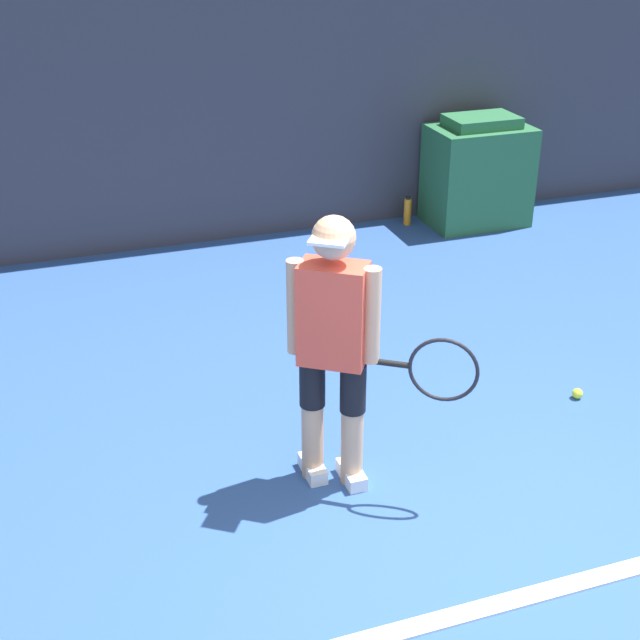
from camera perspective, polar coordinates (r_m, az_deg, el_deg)
name	(u,v)px	position (r m, az deg, el deg)	size (l,w,h in m)	color
ground_plane	(525,582)	(4.47, 12.97, -16.03)	(24.00, 24.00, 0.00)	#2D5193
back_wall	(249,103)	(7.96, -4.57, 13.66)	(24.00, 0.10, 2.41)	#383842
court_baseline	(535,594)	(4.41, 13.61, -16.71)	(21.60, 0.10, 0.01)	white
tennis_player	(336,344)	(4.54, 1.04, -1.52)	(0.83, 0.61, 1.53)	tan
tennis_ball	(577,394)	(5.89, 16.15, -4.54)	(0.07, 0.07, 0.07)	#D1E533
covered_chair	(478,173)	(8.54, 10.05, 9.25)	(0.91, 0.61, 1.02)	#28663D
water_bottle	(407,211)	(8.51, 5.62, 6.93)	(0.07, 0.07, 0.28)	orange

